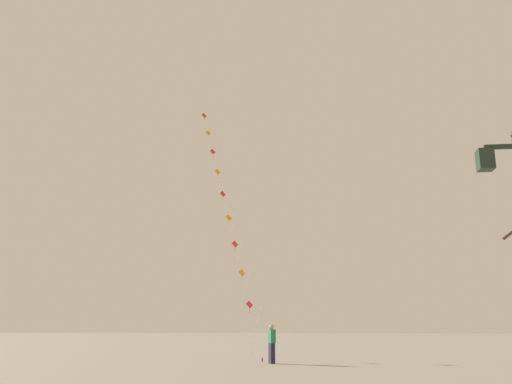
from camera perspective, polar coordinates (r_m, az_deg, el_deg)
The scene contains 3 objects.
ground_plane at distance 22.85m, azimuth 9.14°, elevation -18.16°, with size 160.00×160.00×0.00m, color gray.
kite_train at distance 31.77m, azimuth -3.26°, elevation -1.58°, with size 5.31×9.12×16.43m.
kite_flyer at distance 24.77m, azimuth 1.69°, elevation -15.89°, with size 0.43×0.61×1.71m.
Camera 1 is at (-0.81, -2.77, 1.74)m, focal length 37.21 mm.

